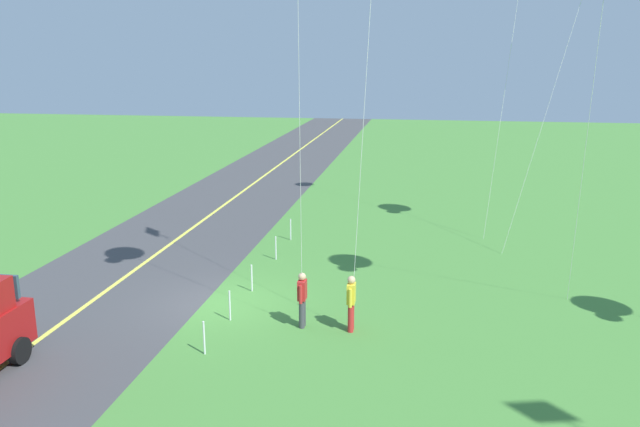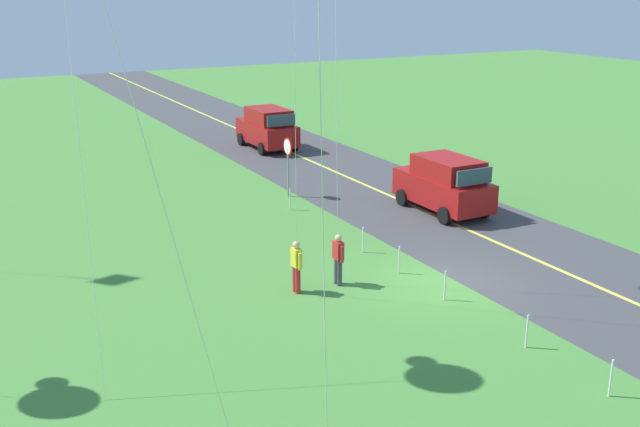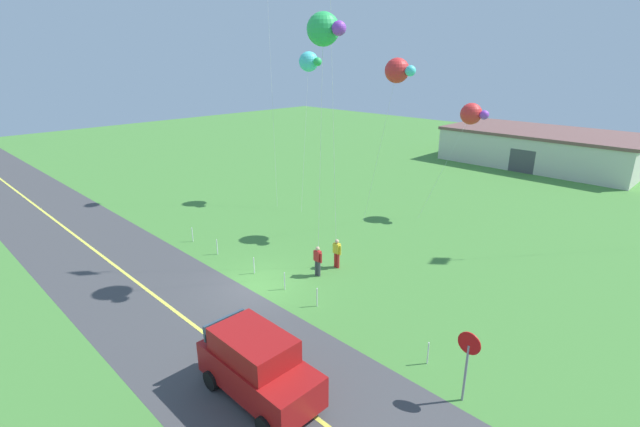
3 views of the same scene
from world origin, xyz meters
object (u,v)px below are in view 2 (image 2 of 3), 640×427
car_suv_foreground (444,184)px  person_adult_companion (338,258)px  stop_sign (288,155)px  person_adult_near (296,265)px  car_parked_east_far (267,128)px

car_suv_foreground → person_adult_companion: size_ratio=2.75×
stop_sign → person_adult_near: bearing=155.7°
car_suv_foreground → person_adult_companion: (-4.69, 7.45, -0.29)m
car_parked_east_far → person_adult_companion: bearing=161.9°
car_suv_foreground → person_adult_near: size_ratio=2.75×
person_adult_companion → person_adult_near: bearing=147.1°
person_adult_near → stop_sign: bearing=80.2°
person_adult_near → person_adult_companion: (-0.05, -1.38, 0.00)m
stop_sign → car_parked_east_far: bearing=-19.1°
car_suv_foreground → person_adult_companion: 8.80m
car_suv_foreground → stop_sign: 6.70m
stop_sign → person_adult_companion: 10.09m
car_parked_east_far → person_adult_companion: 19.87m
stop_sign → car_suv_foreground: bearing=-137.5°
stop_sign → person_adult_near: size_ratio=1.60×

